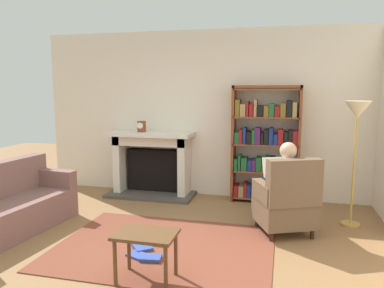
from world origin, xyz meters
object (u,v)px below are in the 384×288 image
Objects in this scene: seated_reader at (283,183)px; floor_lamp at (357,121)px; mantel_clock at (142,126)px; sofa_floral at (6,207)px; bookshelf at (266,146)px; side_table at (146,241)px; armchair_reading at (287,201)px; fireplace at (153,161)px.

seated_reader is 1.22m from floor_lamp.
mantel_clock reaches higher than sofa_floral.
bookshelf is 1.47m from floor_lamp.
mantel_clock is at bearing -176.12° from bookshelf.
side_table is (-1.21, -1.56, -0.23)m from seated_reader.
floor_lamp is (1.15, -0.79, 0.48)m from bookshelf.
seated_reader is 0.65× the size of sofa_floral.
sofa_floral is (-1.03, -1.93, -0.84)m from mantel_clock.
mantel_clock is 0.10× the size of bookshelf.
seated_reader is at bearing -90.00° from armchair_reading.
armchair_reading is (2.18, -1.28, -0.14)m from fireplace.
mantel_clock is 0.11× the size of floor_lamp.
sofa_floral is at bearing -145.60° from bookshelf.
fireplace is 0.79× the size of bookshelf.
side_table is (-0.93, -2.76, -0.49)m from bookshelf.
fireplace is 2.53m from armchair_reading.
fireplace is 8.11× the size of mantel_clock.
armchair_reading is (0.33, -1.32, -0.46)m from bookshelf.
mantel_clock is 0.32× the size of side_table.
bookshelf is at bearing -49.48° from sofa_floral.
armchair_reading reaches higher than sofa_floral.
sofa_floral is at bearing -118.00° from mantel_clock.
fireplace is 1.48× the size of armchair_reading.
sofa_floral is 1.09× the size of floor_lamp.
mantel_clock is at bearing -49.15° from seated_reader.
floor_lamp reaches higher than armchair_reading.
mantel_clock is 2.02m from bookshelf.
bookshelf is 1.12× the size of floor_lamp.
armchair_reading is 0.85× the size of seated_reader.
side_table is (-1.26, -1.45, -0.03)m from armchair_reading.
mantel_clock reaches higher than armchair_reading.
fireplace is at bearing -23.85° from sofa_floral.
bookshelf is 1.59× the size of seated_reader.
sofa_floral is at bearing -162.95° from floor_lamp.
sofa_floral is (-1.17, -2.03, -0.25)m from fireplace.
armchair_reading is at bearing -75.94° from bookshelf.
mantel_clock reaches higher than side_table.
side_table is at bearing -108.51° from bookshelf.
sofa_floral is 4.48m from floor_lamp.
bookshelf is at bearing -99.82° from armchair_reading.
bookshelf is at bearing 71.49° from side_table.
mantel_clock is at bearing -50.84° from armchair_reading.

